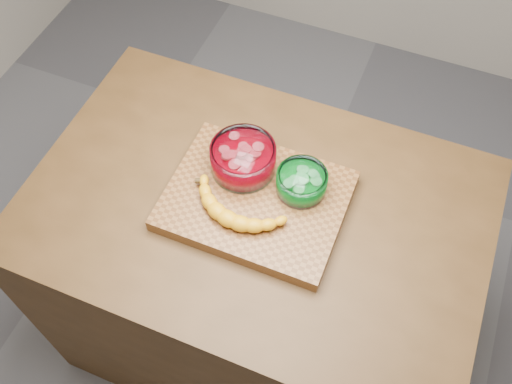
% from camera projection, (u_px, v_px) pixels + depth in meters
% --- Properties ---
extents(ground, '(3.50, 3.50, 0.00)m').
position_uv_depth(ground, '(256.00, 327.00, 2.23)').
color(ground, '#5E5E63').
rests_on(ground, ground).
extents(counter, '(1.20, 0.80, 0.90)m').
position_uv_depth(counter, '(256.00, 278.00, 1.86)').
color(counter, '#4B3016').
rests_on(counter, ground).
extents(cutting_board, '(0.45, 0.35, 0.04)m').
position_uv_depth(cutting_board, '(256.00, 201.00, 1.47)').
color(cutting_board, brown).
rests_on(cutting_board, counter).
extents(bowl_red, '(0.17, 0.17, 0.08)m').
position_uv_depth(bowl_red, '(243.00, 159.00, 1.47)').
color(bowl_red, white).
rests_on(bowl_red, cutting_board).
extents(bowl_green, '(0.13, 0.13, 0.06)m').
position_uv_depth(bowl_green, '(302.00, 182.00, 1.44)').
color(bowl_green, white).
rests_on(bowl_green, cutting_board).
extents(banana, '(0.29, 0.15, 0.04)m').
position_uv_depth(banana, '(238.00, 207.00, 1.41)').
color(banana, orange).
rests_on(banana, cutting_board).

